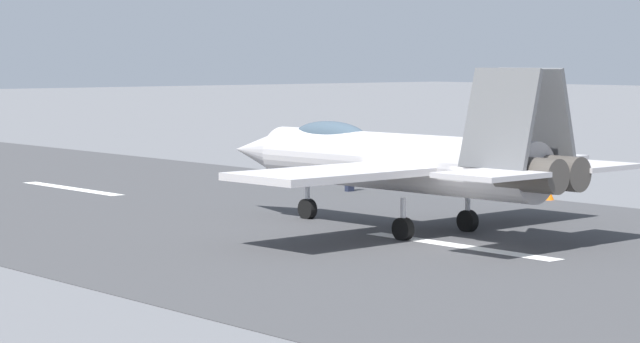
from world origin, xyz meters
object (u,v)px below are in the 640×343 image
object	(u,v)px
fighter_jet	(397,160)
crew_person	(350,173)
marker_cone_far	(280,167)
marker_cone_mid	(549,194)

from	to	relation	value
fighter_jet	crew_person	distance (m)	13.63
marker_cone_far	crew_person	bearing A→B (deg)	158.26
crew_person	marker_cone_mid	distance (m)	9.06
fighter_jet	marker_cone_far	distance (m)	24.23
marker_cone_mid	marker_cone_far	distance (m)	18.10
crew_person	marker_cone_far	xyz separation A→B (m)	(9.98, -3.98, -0.58)
crew_person	fighter_jet	bearing A→B (deg)	145.36
fighter_jet	marker_cone_far	size ratio (longest dim) A/B	29.75
fighter_jet	crew_person	world-z (taller)	fighter_jet
fighter_jet	marker_cone_mid	distance (m)	12.25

